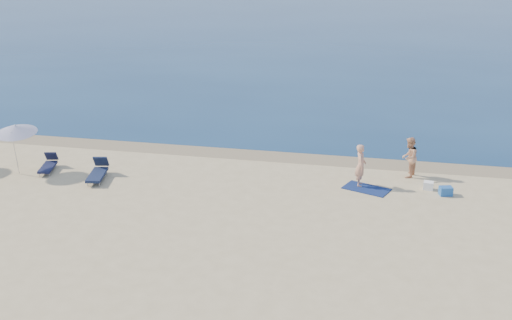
{
  "coord_description": "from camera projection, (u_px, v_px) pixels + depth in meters",
  "views": [
    {
      "loc": [
        4.05,
        -7.48,
        9.71
      ],
      "look_at": [
        -0.85,
        16.0,
        1.0
      ],
      "focal_mm": 45.0,
      "sensor_mm": 36.0,
      "label": 1
    }
  ],
  "objects": [
    {
      "name": "wet_sand_strip",
      "position": [
        290.0,
        157.0,
        28.82
      ],
      "size": [
        240.0,
        1.6,
        0.0
      ],
      "primitive_type": "cube",
      "color": "#847254",
      "rests_on": "ground"
    },
    {
      "name": "person_left",
      "position": [
        361.0,
        165.0,
        25.34
      ],
      "size": [
        0.46,
        0.66,
        1.72
      ],
      "primitive_type": "imported",
      "rotation": [
        0.0,
        0.0,
        1.65
      ],
      "color": "tan",
      "rests_on": "ground"
    },
    {
      "name": "person_right",
      "position": [
        409.0,
        157.0,
        26.27
      ],
      "size": [
        0.85,
        0.97,
        1.69
      ],
      "primitive_type": "imported",
      "rotation": [
        0.0,
        0.0,
        -1.87
      ],
      "color": "tan",
      "rests_on": "ground"
    },
    {
      "name": "beach_towel",
      "position": [
        366.0,
        189.0,
        25.28
      ],
      "size": [
        1.99,
        1.55,
        0.03
      ],
      "primitive_type": "cube",
      "rotation": [
        0.0,
        0.0,
        -0.37
      ],
      "color": "#0E1C4A",
      "rests_on": "ground"
    },
    {
      "name": "white_bag",
      "position": [
        428.0,
        186.0,
        25.2
      ],
      "size": [
        0.41,
        0.37,
        0.32
      ],
      "primitive_type": "cube",
      "rotation": [
        0.0,
        0.0,
        -0.13
      ],
      "color": "white",
      "rests_on": "ground"
    },
    {
      "name": "blue_cooler",
      "position": [
        446.0,
        191.0,
        24.66
      ],
      "size": [
        0.55,
        0.46,
        0.34
      ],
      "primitive_type": "cube",
      "rotation": [
        0.0,
        0.0,
        0.27
      ],
      "color": "#1E57A7",
      "rests_on": "ground"
    },
    {
      "name": "umbrella_near",
      "position": [
        16.0,
        129.0,
        26.31
      ],
      "size": [
        1.94,
        1.96,
        2.22
      ],
      "rotation": [
        0.0,
        0.0,
        0.15
      ],
      "color": "silver",
      "rests_on": "ground"
    },
    {
      "name": "lounger_left",
      "position": [
        48.0,
        165.0,
        27.13
      ],
      "size": [
        0.85,
        1.61,
        0.68
      ],
      "rotation": [
        0.0,
        0.0,
        0.24
      ],
      "color": "#141837",
      "rests_on": "ground"
    },
    {
      "name": "lounger_right",
      "position": [
        98.0,
        172.0,
        26.2
      ],
      "size": [
        0.93,
        1.87,
        0.79
      ],
      "rotation": [
        0.0,
        0.0,
        0.2
      ],
      "color": "#151F3B",
      "rests_on": "ground"
    }
  ]
}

